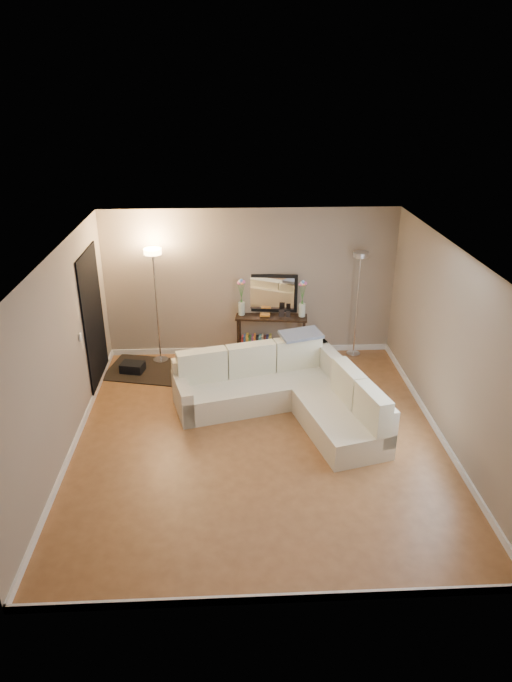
{
  "coord_description": "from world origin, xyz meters",
  "views": [
    {
      "loc": [
        -0.36,
        -6.58,
        4.47
      ],
      "look_at": [
        0.0,
        0.8,
        1.1
      ],
      "focal_mm": 30.0,
      "sensor_mm": 36.0,
      "label": 1
    }
  ],
  "objects_px": {
    "floor_lamp_unlit": "(359,284)",
    "floor_lamp_lit": "(155,284)",
    "sectional_sofa": "(287,391)",
    "console_table": "(267,334)"
  },
  "relations": [
    {
      "from": "console_table",
      "to": "floor_lamp_unlit",
      "type": "height_order",
      "value": "floor_lamp_unlit"
    },
    {
      "from": "floor_lamp_unlit",
      "to": "floor_lamp_lit",
      "type": "bearing_deg",
      "value": -178.58
    },
    {
      "from": "floor_lamp_lit",
      "to": "floor_lamp_unlit",
      "type": "relative_size",
      "value": 1.07
    },
    {
      "from": "floor_lamp_lit",
      "to": "sectional_sofa",
      "type": "bearing_deg",
      "value": -40.77
    },
    {
      "from": "sectional_sofa",
      "to": "floor_lamp_lit",
      "type": "xyz_separation_m",
      "value": [
        -2.04,
        1.76,
        1.1
      ]
    },
    {
      "from": "console_table",
      "to": "floor_lamp_lit",
      "type": "height_order",
      "value": "floor_lamp_lit"
    },
    {
      "from": "sectional_sofa",
      "to": "console_table",
      "type": "xyz_separation_m",
      "value": [
        -0.17,
        1.87,
        0.11
      ]
    },
    {
      "from": "sectional_sofa",
      "to": "console_table",
      "type": "bearing_deg",
      "value": 95.14
    },
    {
      "from": "sectional_sofa",
      "to": "floor_lamp_unlit",
      "type": "bearing_deg",
      "value": 52.99
    },
    {
      "from": "console_table",
      "to": "floor_lamp_lit",
      "type": "bearing_deg",
      "value": -176.51
    }
  ]
}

